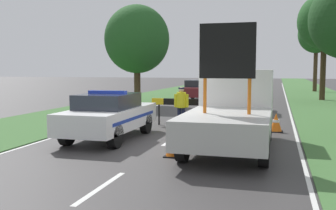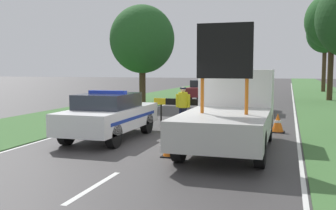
{
  "view_description": "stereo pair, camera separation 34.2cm",
  "coord_description": "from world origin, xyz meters",
  "px_view_note": "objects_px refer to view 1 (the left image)",
  "views": [
    {
      "loc": [
        3.24,
        -10.62,
        2.3
      ],
      "look_at": [
        -0.19,
        1.66,
        1.1
      ],
      "focal_mm": 42.0,
      "sensor_mm": 36.0,
      "label": 1
    },
    {
      "loc": [
        3.57,
        -10.52,
        2.3
      ],
      "look_at": [
        -0.19,
        1.66,
        1.1
      ],
      "focal_mm": 42.0,
      "sensor_mm": 36.0,
      "label": 2
    }
  ],
  "objects_px": {
    "traffic_cone_near_truck": "(276,122)",
    "queued_car_van_white": "(248,99)",
    "queued_car_wagon_maroon": "(199,90)",
    "work_truck": "(233,110)",
    "roadside_tree_far_left": "(317,35)",
    "queued_car_hatch_blue": "(213,86)",
    "police_officer": "(181,104)",
    "roadside_tree_near_left": "(137,39)",
    "pedestrian_civilian": "(209,101)",
    "queued_car_sedan_silver": "(225,83)",
    "traffic_cone_centre_front": "(172,147)",
    "police_car": "(109,115)",
    "roadside_tree_mid_right": "(325,22)",
    "traffic_cone_near_police": "(261,116)",
    "road_barrier": "(187,104)"
  },
  "relations": [
    {
      "from": "work_truck",
      "to": "queued_car_sedan_silver",
      "type": "distance_m",
      "value": 27.83
    },
    {
      "from": "police_car",
      "to": "work_truck",
      "type": "xyz_separation_m",
      "value": [
        4.0,
        -0.22,
        0.31
      ]
    },
    {
      "from": "road_barrier",
      "to": "traffic_cone_near_truck",
      "type": "xyz_separation_m",
      "value": [
        3.42,
        -0.58,
        -0.55
      ]
    },
    {
      "from": "roadside_tree_mid_right",
      "to": "pedestrian_civilian",
      "type": "bearing_deg",
      "value": -110.07
    },
    {
      "from": "work_truck",
      "to": "traffic_cone_centre_front",
      "type": "distance_m",
      "value": 2.36
    },
    {
      "from": "queued_car_sedan_silver",
      "to": "roadside_tree_far_left",
      "type": "distance_m",
      "value": 9.97
    },
    {
      "from": "traffic_cone_near_truck",
      "to": "traffic_cone_near_police",
      "type": "bearing_deg",
      "value": 106.76
    },
    {
      "from": "queued_car_van_white",
      "to": "roadside_tree_far_left",
      "type": "height_order",
      "value": "roadside_tree_far_left"
    },
    {
      "from": "roadside_tree_mid_right",
      "to": "roadside_tree_near_left",
      "type": "bearing_deg",
      "value": -149.62
    },
    {
      "from": "pedestrian_civilian",
      "to": "roadside_tree_mid_right",
      "type": "relative_size",
      "value": 0.24
    },
    {
      "from": "traffic_cone_near_truck",
      "to": "roadside_tree_far_left",
      "type": "relative_size",
      "value": 0.09
    },
    {
      "from": "police_car",
      "to": "road_barrier",
      "type": "distance_m",
      "value": 3.96
    },
    {
      "from": "police_car",
      "to": "work_truck",
      "type": "height_order",
      "value": "work_truck"
    },
    {
      "from": "pedestrian_civilian",
      "to": "roadside_tree_near_left",
      "type": "distance_m",
      "value": 10.85
    },
    {
      "from": "roadside_tree_near_left",
      "to": "roadside_tree_mid_right",
      "type": "height_order",
      "value": "roadside_tree_mid_right"
    },
    {
      "from": "roadside_tree_mid_right",
      "to": "queued_car_wagon_maroon",
      "type": "bearing_deg",
      "value": -162.39
    },
    {
      "from": "traffic_cone_near_police",
      "to": "roadside_tree_far_left",
      "type": "distance_m",
      "value": 25.18
    },
    {
      "from": "queued_car_hatch_blue",
      "to": "roadside_tree_far_left",
      "type": "distance_m",
      "value": 12.59
    },
    {
      "from": "police_car",
      "to": "work_truck",
      "type": "distance_m",
      "value": 4.02
    },
    {
      "from": "police_car",
      "to": "road_barrier",
      "type": "height_order",
      "value": "police_car"
    },
    {
      "from": "queued_car_hatch_blue",
      "to": "roadside_tree_near_left",
      "type": "height_order",
      "value": "roadside_tree_near_left"
    },
    {
      "from": "queued_car_van_white",
      "to": "roadside_tree_far_left",
      "type": "bearing_deg",
      "value": -103.8
    },
    {
      "from": "queued_car_hatch_blue",
      "to": "roadside_tree_near_left",
      "type": "bearing_deg",
      "value": 72.84
    },
    {
      "from": "queued_car_hatch_blue",
      "to": "roadside_tree_far_left",
      "type": "relative_size",
      "value": 0.54
    },
    {
      "from": "police_officer",
      "to": "roadside_tree_near_left",
      "type": "bearing_deg",
      "value": -35.41
    },
    {
      "from": "traffic_cone_near_truck",
      "to": "roadside_tree_far_left",
      "type": "height_order",
      "value": "roadside_tree_far_left"
    },
    {
      "from": "police_car",
      "to": "roadside_tree_mid_right",
      "type": "relative_size",
      "value": 0.59
    },
    {
      "from": "traffic_cone_near_police",
      "to": "queued_car_wagon_maroon",
      "type": "relative_size",
      "value": 0.14
    },
    {
      "from": "queued_car_wagon_maroon",
      "to": "queued_car_sedan_silver",
      "type": "xyz_separation_m",
      "value": [
        0.35,
        11.68,
        0.01
      ]
    },
    {
      "from": "traffic_cone_near_police",
      "to": "roadside_tree_mid_right",
      "type": "xyz_separation_m",
      "value": [
        3.73,
        13.37,
        5.24
      ]
    },
    {
      "from": "pedestrian_civilian",
      "to": "police_officer",
      "type": "bearing_deg",
      "value": -164.92
    },
    {
      "from": "roadside_tree_mid_right",
      "to": "roadside_tree_far_left",
      "type": "xyz_separation_m",
      "value": [
        0.43,
        10.9,
        -0.03
      ]
    },
    {
      "from": "pedestrian_civilian",
      "to": "queued_car_hatch_blue",
      "type": "xyz_separation_m",
      "value": [
        -2.87,
        18.66,
        -0.28
      ]
    },
    {
      "from": "roadside_tree_mid_right",
      "to": "roadside_tree_far_left",
      "type": "relative_size",
      "value": 1.02
    },
    {
      "from": "work_truck",
      "to": "roadside_tree_near_left",
      "type": "height_order",
      "value": "roadside_tree_near_left"
    },
    {
      "from": "police_officer",
      "to": "traffic_cone_near_police",
      "type": "height_order",
      "value": "police_officer"
    },
    {
      "from": "queued_car_sedan_silver",
      "to": "roadside_tree_mid_right",
      "type": "height_order",
      "value": "roadside_tree_mid_right"
    },
    {
      "from": "road_barrier",
      "to": "pedestrian_civilian",
      "type": "distance_m",
      "value": 1.07
    },
    {
      "from": "queued_car_hatch_blue",
      "to": "police_officer",
      "type": "bearing_deg",
      "value": 95.52
    },
    {
      "from": "road_barrier",
      "to": "queued_car_sedan_silver",
      "type": "height_order",
      "value": "queued_car_sedan_silver"
    },
    {
      "from": "queued_car_wagon_maroon",
      "to": "work_truck",
      "type": "bearing_deg",
      "value": 104.59
    },
    {
      "from": "pedestrian_civilian",
      "to": "traffic_cone_centre_front",
      "type": "bearing_deg",
      "value": -82.66
    },
    {
      "from": "police_car",
      "to": "queued_car_sedan_silver",
      "type": "relative_size",
      "value": 1.13
    },
    {
      "from": "work_truck",
      "to": "traffic_cone_centre_front",
      "type": "xyz_separation_m",
      "value": [
        -1.36,
        -1.74,
        -0.82
      ]
    },
    {
      "from": "work_truck",
      "to": "traffic_cone_near_police",
      "type": "xyz_separation_m",
      "value": [
        0.61,
        5.2,
        -0.76
      ]
    },
    {
      "from": "road_barrier",
      "to": "traffic_cone_centre_front",
      "type": "relative_size",
      "value": 5.52
    },
    {
      "from": "police_officer",
      "to": "roadside_tree_near_left",
      "type": "relative_size",
      "value": 0.25
    },
    {
      "from": "queued_car_van_white",
      "to": "roadside_tree_near_left",
      "type": "height_order",
      "value": "roadside_tree_near_left"
    },
    {
      "from": "traffic_cone_near_truck",
      "to": "queued_car_van_white",
      "type": "bearing_deg",
      "value": 103.37
    },
    {
      "from": "road_barrier",
      "to": "queued_car_wagon_maroon",
      "type": "xyz_separation_m",
      "value": [
        -1.94,
        12.14,
        -0.11
      ]
    }
  ]
}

